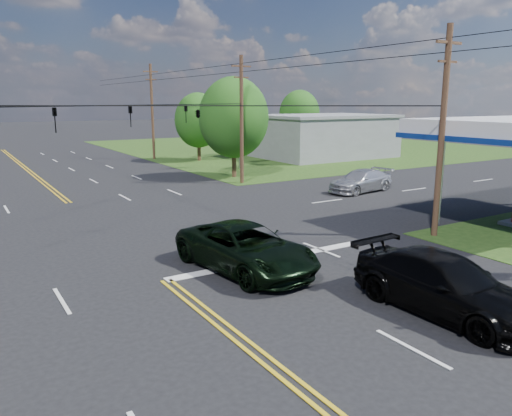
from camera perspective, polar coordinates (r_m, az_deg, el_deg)
ground at (r=25.39m, az=-16.97°, el=-2.56°), size 280.00×280.00×0.00m
grass_ne at (r=69.61m, az=4.59°, el=7.01°), size 46.00×48.00×0.03m
stop_bar at (r=20.31m, az=3.00°, el=-5.70°), size 10.00×0.50×0.02m
retail_ne at (r=56.92m, az=7.73°, el=8.02°), size 14.00×10.00×4.40m
pole_se at (r=24.20m, az=20.50°, el=8.31°), size 1.60×0.28×9.50m
pole_ne at (r=38.01m, az=-1.66°, el=10.20°), size 1.60×0.28×9.50m
pole_right_far at (r=55.26m, az=-11.78°, el=10.83°), size 1.60×0.28×10.00m
span_wire_signals at (r=24.62m, az=-17.84°, el=11.07°), size 26.00×18.00×1.13m
power_lines at (r=22.81m, az=-16.99°, el=17.64°), size 26.04×100.00×0.64m
tree_right_a at (r=41.11m, az=-2.57°, el=10.27°), size 5.70×5.70×8.18m
tree_right_b at (r=52.95m, az=-6.61°, el=9.93°), size 4.94×4.94×7.09m
tree_far_r at (r=67.14m, az=4.98°, el=10.70°), size 5.32×5.32×7.63m
pickup_dkgreen at (r=18.62m, az=-1.17°, el=-4.58°), size 3.58×6.50×1.72m
suv_black at (r=16.04m, az=20.78°, el=-8.19°), size 2.68×6.06×1.73m
sedan_far at (r=35.50m, az=11.88°, el=3.06°), size 5.49×2.83×1.52m
polesign_ne at (r=46.28m, az=-1.90°, el=11.37°), size 2.02×0.41×7.30m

